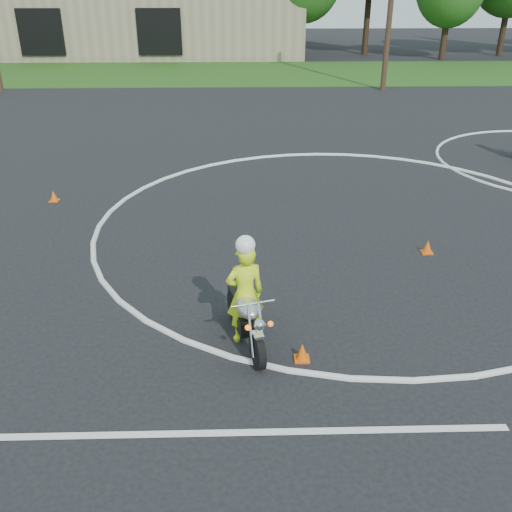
{
  "coord_description": "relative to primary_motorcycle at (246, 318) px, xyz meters",
  "views": [
    {
      "loc": [
        -2.54,
        -9.75,
        5.47
      ],
      "look_at": [
        -2.3,
        -0.91,
        1.1
      ],
      "focal_mm": 40.0,
      "sensor_mm": 36.0,
      "label": 1
    }
  ],
  "objects": [
    {
      "name": "traffic_cones",
      "position": [
        5.43,
        4.35,
        -0.36
      ],
      "size": [
        18.89,
        8.56,
        0.3
      ],
      "color": "#ED580C",
      "rests_on": "ground"
    },
    {
      "name": "primary_motorcycle",
      "position": [
        0.0,
        0.0,
        0.0
      ],
      "size": [
        0.77,
        1.92,
        1.03
      ],
      "rotation": [
        0.0,
        0.0,
        0.27
      ],
      "color": "black",
      "rests_on": "ground"
    },
    {
      "name": "grass_strip",
      "position": [
        2.49,
        28.95,
        -0.49
      ],
      "size": [
        120.0,
        10.0,
        0.02
      ],
      "primitive_type": "cube",
      "color": "#1E4714",
      "rests_on": "ground"
    },
    {
      "name": "course_markings",
      "position": [
        4.66,
        6.3,
        -0.49
      ],
      "size": [
        19.05,
        19.05,
        0.12
      ],
      "color": "silver",
      "rests_on": "ground"
    },
    {
      "name": "ground",
      "position": [
        2.49,
        1.95,
        -0.5
      ],
      "size": [
        120.0,
        120.0,
        0.0
      ],
      "primitive_type": "plane",
      "color": "black",
      "rests_on": "ground"
    },
    {
      "name": "rider_primary_grp",
      "position": [
        -0.01,
        0.13,
        0.42
      ],
      "size": [
        0.72,
        0.57,
        1.91
      ],
      "rotation": [
        0.0,
        0.0,
        0.27
      ],
      "color": "#DBFD1A",
      "rests_on": "ground"
    }
  ]
}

